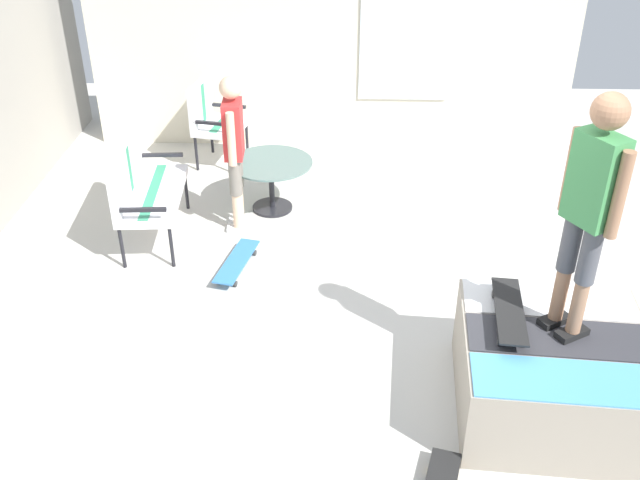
{
  "coord_description": "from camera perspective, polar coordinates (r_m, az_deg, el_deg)",
  "views": [
    {
      "loc": [
        -5.08,
        0.34,
        3.87
      ],
      "look_at": [
        0.14,
        0.51,
        0.7
      ],
      "focal_mm": 40.68,
      "sensor_mm": 36.0,
      "label": 1
    }
  ],
  "objects": [
    {
      "name": "ground_plane",
      "position": [
        6.42,
        4.57,
        -6.45
      ],
      "size": [
        12.0,
        12.0,
        0.1
      ],
      "primitive_type": "cube",
      "color": "beige"
    },
    {
      "name": "skate_ramp",
      "position": [
        5.59,
        18.1,
        -9.93
      ],
      "size": [
        1.48,
        2.27,
        0.66
      ],
      "color": "gray",
      "rests_on": "ground_plane"
    },
    {
      "name": "house_facade",
      "position": [
        9.24,
        0.97,
        15.23
      ],
      "size": [
        0.23,
        6.0,
        2.63
      ],
      "color": "beige",
      "rests_on": "ground_plane"
    },
    {
      "name": "skateboard_by_bench",
      "position": [
        7.0,
        -6.56,
        -1.71
      ],
      "size": [
        0.82,
        0.37,
        0.1
      ],
      "color": "#3372B2",
      "rests_on": "ground_plane"
    },
    {
      "name": "person_skater",
      "position": [
        4.92,
        20.51,
        2.88
      ],
      "size": [
        0.43,
        0.35,
        1.75
      ],
      "color": "black",
      "rests_on": "skate_ramp"
    },
    {
      "name": "patio_table",
      "position": [
        7.87,
        -3.85,
        5.07
      ],
      "size": [
        0.9,
        0.9,
        0.57
      ],
      "color": "black",
      "rests_on": "ground_plane"
    },
    {
      "name": "patio_chair_near_house",
      "position": [
        8.98,
        -8.56,
        9.66
      ],
      "size": [
        0.71,
        0.66,
        1.02
      ],
      "color": "black",
      "rests_on": "ground_plane"
    },
    {
      "name": "patio_bench",
      "position": [
        7.45,
        -13.95,
        4.39
      ],
      "size": [
        1.29,
        0.64,
        1.02
      ],
      "color": "black",
      "rests_on": "ground_plane"
    },
    {
      "name": "skateboard_on_ramp",
      "position": [
        5.38,
        14.66,
        -5.44
      ],
      "size": [
        0.82,
        0.28,
        0.1
      ],
      "color": "black",
      "rests_on": "skate_ramp"
    },
    {
      "name": "person_watching",
      "position": [
        7.31,
        -6.78,
        7.51
      ],
      "size": [
        0.48,
        0.25,
        1.64
      ],
      "color": "silver",
      "rests_on": "ground_plane"
    }
  ]
}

